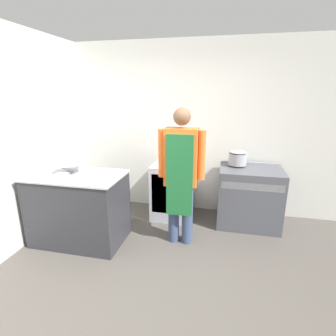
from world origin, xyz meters
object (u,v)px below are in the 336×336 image
stove (249,197)px  person_cook (181,171)px  stock_pot (238,158)px  plastic_tub (61,177)px  fridge_unit (173,190)px  mixing_bowl (71,168)px

stove → person_cook: (-0.91, -0.71, 0.56)m
stove → stock_pot: size_ratio=3.39×
person_cook → plastic_tub: person_cook is taller
stove → stock_pot: 0.61m
person_cook → plastic_tub: 1.45m
fridge_unit → stove: bearing=-1.8°
stove → mixing_bowl: (-2.32, -0.88, 0.55)m
fridge_unit → stock_pot: 1.12m
stove → mixing_bowl: 2.55m
fridge_unit → plastic_tub: plastic_tub is taller
fridge_unit → plastic_tub: size_ratio=6.72×
fridge_unit → mixing_bowl: (-1.16, -0.92, 0.55)m
fridge_unit → mixing_bowl: 1.58m
stock_pot → mixing_bowl: bearing=-154.7°
fridge_unit → person_cook: 0.97m
stove → plastic_tub: 2.61m
mixing_bowl → stock_pot: bearing=25.3°
fridge_unit → stock_pot: stock_pot is taller
plastic_tub → fridge_unit: bearing=46.0°
stove → fridge_unit: (-1.16, 0.04, -0.00)m
fridge_unit → stock_pot: (0.96, 0.08, 0.56)m
mixing_bowl → plastic_tub: (0.03, -0.25, -0.03)m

